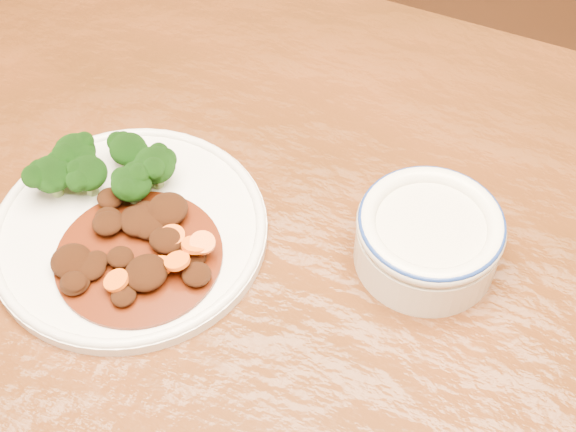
% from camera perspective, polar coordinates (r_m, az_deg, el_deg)
% --- Properties ---
extents(dining_table, '(1.56, 1.01, 0.75)m').
position_cam_1_polar(dining_table, '(0.83, 2.80, -8.55)').
color(dining_table, '#58280F').
rests_on(dining_table, ground).
extents(dinner_plate, '(0.27, 0.27, 0.02)m').
position_cam_1_polar(dinner_plate, '(0.81, -11.21, -0.95)').
color(dinner_plate, white).
rests_on(dinner_plate, dining_table).
extents(broccoli_florets, '(0.13, 0.10, 0.05)m').
position_cam_1_polar(broccoli_florets, '(0.83, -12.95, 3.45)').
color(broccoli_florets, '#7C9A4F').
rests_on(broccoli_florets, dinner_plate).
extents(mince_stew, '(0.16, 0.16, 0.03)m').
position_cam_1_polar(mince_stew, '(0.78, -10.77, -2.11)').
color(mince_stew, '#481307').
rests_on(mince_stew, dinner_plate).
extents(dip_bowl, '(0.14, 0.14, 0.06)m').
position_cam_1_polar(dip_bowl, '(0.77, 9.95, -1.45)').
color(dip_bowl, white).
rests_on(dip_bowl, dining_table).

